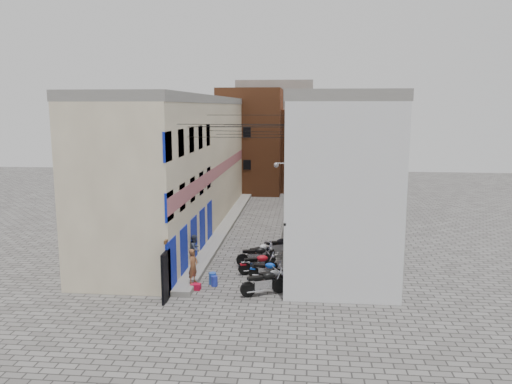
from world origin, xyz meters
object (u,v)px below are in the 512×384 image
(motorcycle_e, at_px, (256,255))
(motorcycle_f, at_px, (261,251))
(person_b, at_px, (195,249))
(red_crate, at_px, (196,287))
(motorcycle_b, at_px, (271,277))
(person_a, at_px, (193,266))
(water_jug_near, at_px, (214,281))
(motorcycle_g, at_px, (278,246))
(motorcycle_c, at_px, (266,269))
(motorcycle_a, at_px, (264,281))
(water_jug_far, at_px, (213,278))
(motorcycle_d, at_px, (258,263))

(motorcycle_e, bearing_deg, motorcycle_f, 159.08)
(person_b, bearing_deg, red_crate, -152.86)
(motorcycle_b, height_order, person_a, person_a)
(water_jug_near, bearing_deg, motorcycle_g, 61.34)
(motorcycle_c, xyz_separation_m, water_jug_near, (-2.35, -1.18, -0.27))
(motorcycle_a, xyz_separation_m, motorcycle_f, (-0.59, 4.97, -0.09))
(motorcycle_c, bearing_deg, water_jug_near, -56.65)
(water_jug_far, bearing_deg, motorcycle_d, 39.65)
(motorcycle_f, distance_m, red_crate, 5.33)
(water_jug_near, bearing_deg, water_jug_far, 118.25)
(person_b, relative_size, water_jug_far, 2.68)
(motorcycle_b, relative_size, motorcycle_c, 0.99)
(motorcycle_b, distance_m, motorcycle_f, 4.07)
(motorcycle_e, bearing_deg, motorcycle_a, -0.36)
(motorcycle_g, bearing_deg, water_jug_far, -56.06)
(motorcycle_g, distance_m, person_b, 4.77)
(motorcycle_a, xyz_separation_m, motorcycle_e, (-0.75, 4.07, -0.02))
(motorcycle_a, bearing_deg, person_b, -156.28)
(motorcycle_c, distance_m, person_a, 3.65)
(motorcycle_d, height_order, water_jug_near, motorcycle_d)
(motorcycle_g, distance_m, water_jug_near, 5.61)
(motorcycle_e, distance_m, motorcycle_g, 2.01)
(person_a, height_order, red_crate, person_a)
(person_b, bearing_deg, motorcycle_a, -118.16)
(motorcycle_a, relative_size, person_a, 1.35)
(water_jug_far, bearing_deg, motorcycle_c, 20.43)
(water_jug_near, xyz_separation_m, water_jug_far, (-0.13, 0.25, 0.04))
(motorcycle_g, height_order, red_crate, motorcycle_g)
(motorcycle_e, xyz_separation_m, water_jug_far, (-1.78, -2.94, -0.33))
(motorcycle_g, bearing_deg, motorcycle_c, -30.03)
(water_jug_near, bearing_deg, motorcycle_b, 2.37)
(motorcycle_b, xyz_separation_m, motorcycle_c, (-0.32, 1.06, 0.01))
(motorcycle_d, bearing_deg, motorcycle_g, 146.79)
(motorcycle_a, height_order, water_jug_far, motorcycle_a)
(motorcycle_f, xyz_separation_m, person_b, (-3.31, -1.42, 0.45))
(motorcycle_e, relative_size, water_jug_far, 3.75)
(motorcycle_e, xyz_separation_m, person_b, (-3.15, -0.52, 0.39))
(person_a, bearing_deg, red_crate, -121.22)
(motorcycle_a, bearing_deg, motorcycle_c, 157.23)
(red_crate, bearing_deg, person_b, 102.98)
(motorcycle_c, height_order, motorcycle_g, motorcycle_g)
(person_b, bearing_deg, person_a, -154.80)
(motorcycle_e, distance_m, water_jug_near, 3.60)
(water_jug_far, height_order, red_crate, water_jug_far)
(water_jug_near, bearing_deg, motorcycle_a, -20.34)
(motorcycle_c, bearing_deg, motorcycle_f, -162.66)
(motorcycle_b, bearing_deg, motorcycle_f, 174.98)
(motorcycle_g, bearing_deg, water_jug_near, -53.55)
(motorcycle_d, bearing_deg, water_jug_far, -68.42)
(motorcycle_e, height_order, water_jug_far, motorcycle_e)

